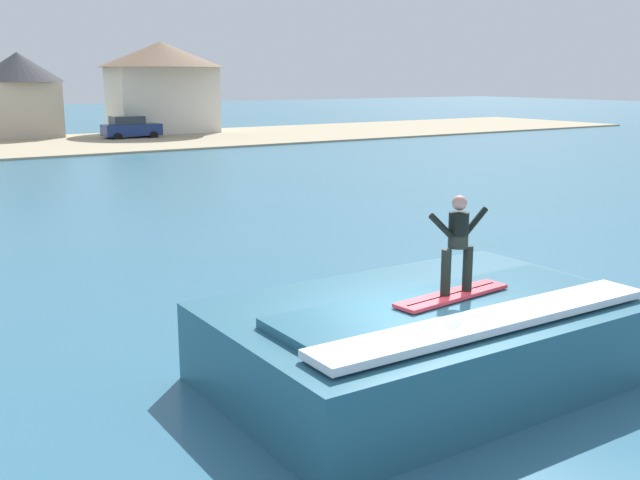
% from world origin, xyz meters
% --- Properties ---
extents(ground_plane, '(260.00, 260.00, 0.00)m').
position_xyz_m(ground_plane, '(0.00, 0.00, 0.00)').
color(ground_plane, '#326883').
extents(wave_crest, '(6.97, 4.45, 1.48)m').
position_xyz_m(wave_crest, '(0.64, 0.52, 0.70)').
color(wave_crest, '#285D73').
rests_on(wave_crest, ground_plane).
extents(surfboard, '(2.31, 0.71, 0.06)m').
position_xyz_m(surfboard, '(0.81, 0.17, 1.52)').
color(surfboard, '#D8333F').
rests_on(surfboard, wave_crest).
extents(surfer, '(1.22, 0.32, 1.60)m').
position_xyz_m(surfer, '(0.89, 0.17, 2.43)').
color(surfer, black).
rests_on(surfer, surfboard).
extents(car_far_shore, '(4.51, 2.20, 1.86)m').
position_xyz_m(car_far_shore, '(12.56, 50.01, 0.95)').
color(car_far_shore, navy).
rests_on(car_far_shore, ground_plane).
extents(house_gabled_white, '(10.71, 10.71, 7.84)m').
position_xyz_m(house_gabled_white, '(16.88, 53.96, 4.81)').
color(house_gabled_white, silver).
rests_on(house_gabled_white, ground_plane).
extents(house_small_cottage, '(7.16, 7.16, 6.84)m').
position_xyz_m(house_small_cottage, '(5.63, 56.08, 3.84)').
color(house_small_cottage, beige).
rests_on(house_small_cottage, ground_plane).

